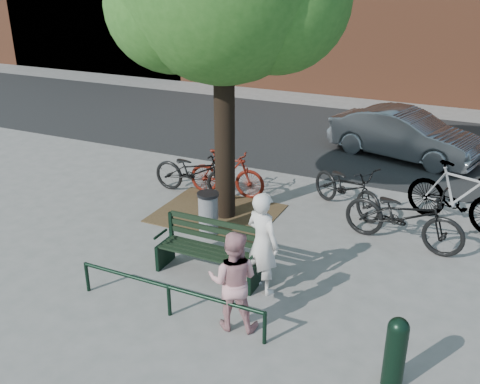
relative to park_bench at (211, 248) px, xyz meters
The scene contains 15 objects.
ground 0.49m from the park_bench, 90.00° to the right, with size 90.00×90.00×0.00m, color gray.
dirt_pit 2.39m from the park_bench, 115.24° to the left, with size 2.40×2.00×0.02m, color brown.
road 8.43m from the park_bench, 90.00° to the left, with size 40.00×7.00×0.01m, color black.
park_bench is the anchor object (origin of this frame).
guard_railing 1.28m from the park_bench, 90.00° to the right, with size 3.06×0.06×0.51m.
person_left 1.02m from the park_bench, ahead, with size 0.60×0.40×1.66m, color silver.
person_right 1.48m from the park_bench, 49.22° to the right, with size 0.72×0.56×1.48m, color #CF8E92.
bollard 3.47m from the park_bench, 22.57° to the right, with size 0.26×0.26×0.96m.
litter_bin 1.47m from the park_bench, 119.90° to the left, with size 0.41×0.41×0.84m.
bicycle_a 3.45m from the park_bench, 124.05° to the left, with size 0.70×2.01×1.06m, color black.
bicycle_b 3.32m from the park_bench, 112.00° to the left, with size 0.49×1.74×1.04m, color #5A150C.
bicycle_c 3.69m from the park_bench, 68.29° to the left, with size 0.69×1.97×1.04m, color black.
bicycle_d 5.05m from the park_bench, 46.35° to the left, with size 0.59×2.10×1.26m, color gray.
bicycle_e 3.58m from the park_bench, 41.77° to the left, with size 0.77×2.20×1.16m, color black.
parked_car 7.61m from the park_bench, 76.03° to the left, with size 1.36×3.91×1.29m, color slate.
Camera 1 is at (3.71, -6.66, 4.69)m, focal length 40.00 mm.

